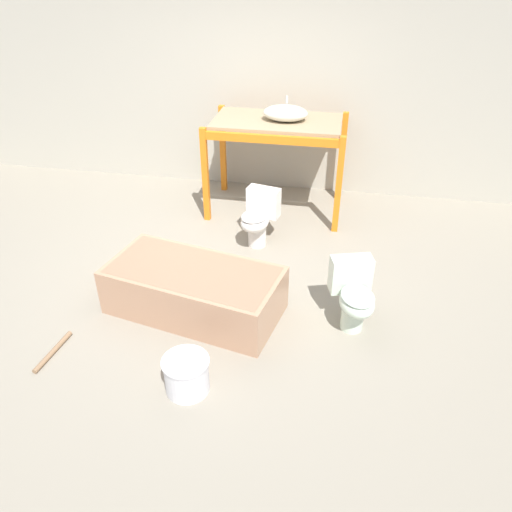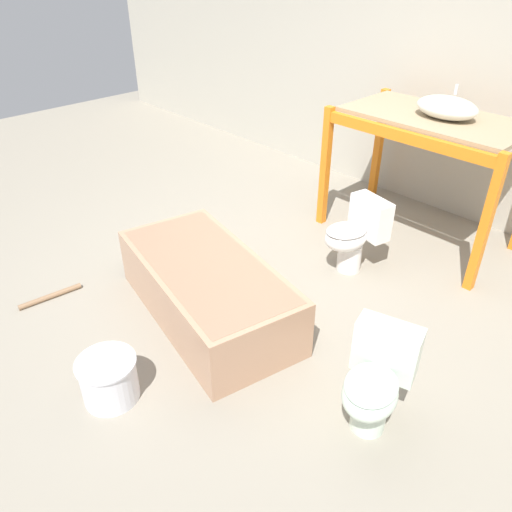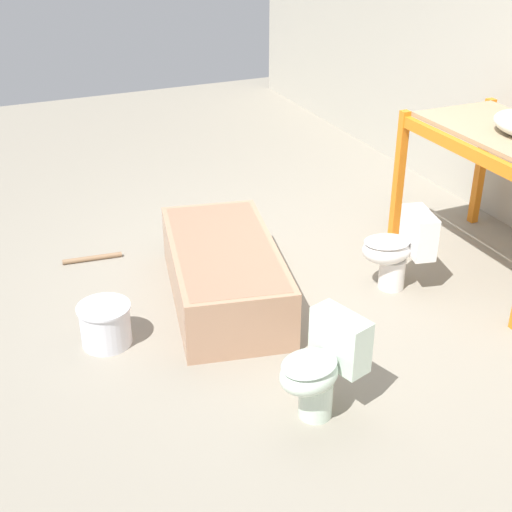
% 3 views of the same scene
% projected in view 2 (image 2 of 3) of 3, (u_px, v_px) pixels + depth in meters
% --- Properties ---
extents(ground_plane, '(12.00, 12.00, 0.00)m').
position_uv_depth(ground_plane, '(261.00, 284.00, 4.09)').
color(ground_plane, gray).
extents(warehouse_wall_rear, '(10.80, 0.08, 3.20)m').
position_uv_depth(warehouse_wall_rear, '(443.00, 41.00, 4.59)').
color(warehouse_wall_rear, '#B2AD9E').
rests_on(warehouse_wall_rear, ground_plane).
extents(shelving_rack, '(1.62, 0.94, 1.15)m').
position_uv_depth(shelving_rack, '(431.00, 137.00, 4.26)').
color(shelving_rack, orange).
rests_on(shelving_rack, ground_plane).
extents(sink_basin, '(0.51, 0.35, 0.26)m').
position_uv_depth(sink_basin, '(447.00, 108.00, 4.04)').
color(sink_basin, silver).
rests_on(sink_basin, shelving_rack).
extents(bathtub_main, '(1.68, 1.06, 0.45)m').
position_uv_depth(bathtub_main, '(208.00, 286.00, 3.63)').
color(bathtub_main, tan).
rests_on(bathtub_main, ground_plane).
extents(toilet_near, '(0.46, 0.59, 0.62)m').
position_uv_depth(toilet_near, '(376.00, 380.00, 2.75)').
color(toilet_near, silver).
rests_on(toilet_near, ground_plane).
extents(toilet_far, '(0.43, 0.57, 0.62)m').
position_uv_depth(toilet_far, '(355.00, 233.00, 4.11)').
color(toilet_far, white).
rests_on(toilet_far, ground_plane).
extents(bucket_white, '(0.36, 0.36, 0.29)m').
position_uv_depth(bucket_white, '(109.00, 378.00, 3.01)').
color(bucket_white, silver).
rests_on(bucket_white, ground_plane).
extents(loose_pipe, '(0.10, 0.49, 0.04)m').
position_uv_depth(loose_pipe, '(51.00, 296.00, 3.92)').
color(loose_pipe, '#8C6B4C').
rests_on(loose_pipe, ground_plane).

